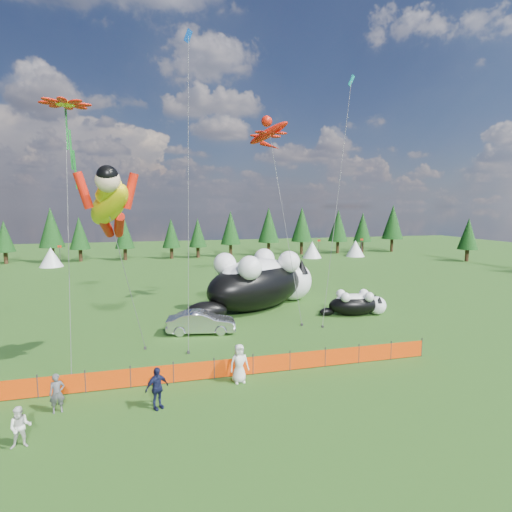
{
  "coord_description": "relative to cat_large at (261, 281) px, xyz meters",
  "views": [
    {
      "loc": [
        -3.75,
        -22.0,
        8.58
      ],
      "look_at": [
        2.97,
        4.0,
        5.24
      ],
      "focal_mm": 28.0,
      "sensor_mm": 36.0,
      "label": 1
    }
  ],
  "objects": [
    {
      "name": "spectator_c",
      "position": [
        -8.81,
        -15.4,
        -1.39
      ],
      "size": [
        1.2,
        1.0,
        1.83
      ],
      "primitive_type": "imported",
      "rotation": [
        0.0,
        0.0,
        0.51
      ],
      "color": "#161B3D",
      "rests_on": "ground"
    },
    {
      "name": "spectator_a",
      "position": [
        -12.86,
        -14.67,
        -1.47
      ],
      "size": [
        0.68,
        0.52,
        1.67
      ],
      "primitive_type": "imported",
      "rotation": [
        0.0,
        0.0,
        0.22
      ],
      "color": "#515256",
      "rests_on": "ground"
    },
    {
      "name": "cat_large",
      "position": [
        0.0,
        0.0,
        0.0
      ],
      "size": [
        12.14,
        9.2,
        4.85
      ],
      "rotation": [
        0.0,
        0.0,
        0.54
      ],
      "color": "black",
      "rests_on": "ground"
    },
    {
      "name": "diamond_kite_a",
      "position": [
        -6.26,
        -5.25,
        15.99
      ],
      "size": [
        1.18,
        4.8,
        20.18
      ],
      "color": "blue",
      "rests_on": "ground"
    },
    {
      "name": "gecko_kite",
      "position": [
        0.96,
        1.33,
        12.44
      ],
      "size": [
        5.93,
        10.3,
        16.57
      ],
      "color": "red",
      "rests_on": "ground"
    },
    {
      "name": "tree_line",
      "position": [
        -5.01,
        34.93,
        1.7
      ],
      "size": [
        90.0,
        4.0,
        8.0
      ],
      "primitive_type": null,
      "color": "black",
      "rests_on": "ground"
    },
    {
      "name": "ground",
      "position": [
        -5.01,
        -10.07,
        -2.3
      ],
      "size": [
        160.0,
        160.0,
        0.0
      ],
      "primitive_type": "plane",
      "color": "#143509",
      "rests_on": "ground"
    },
    {
      "name": "diamond_kite_b",
      "position": [
        7.45,
        -0.65,
        15.91
      ],
      "size": [
        5.44,
        6.74,
        20.49
      ],
      "color": "#0EA5AB",
      "rests_on": "ground"
    },
    {
      "name": "spectator_e",
      "position": [
        -4.87,
        -13.75,
        -1.34
      ],
      "size": [
        0.98,
        0.69,
        1.92
      ],
      "primitive_type": "imported",
      "rotation": [
        0.0,
        0.0,
        0.09
      ],
      "color": "white",
      "rests_on": "ground"
    },
    {
      "name": "safety_fence",
      "position": [
        -5.01,
        -13.07,
        -1.8
      ],
      "size": [
        22.06,
        0.06,
        1.1
      ],
      "color": "#262626",
      "rests_on": "ground"
    },
    {
      "name": "car",
      "position": [
        -5.77,
        -5.62,
        -1.54
      ],
      "size": [
        4.83,
        2.37,
        1.52
      ],
      "primitive_type": "imported",
      "rotation": [
        0.0,
        0.0,
        1.4
      ],
      "color": "silver",
      "rests_on": "ground"
    },
    {
      "name": "spectator_b",
      "position": [
        -13.56,
        -17.04,
        -1.54
      ],
      "size": [
        0.78,
        0.51,
        1.53
      ],
      "primitive_type": "imported",
      "rotation": [
        0.0,
        0.0,
        0.1
      ],
      "color": "white",
      "rests_on": "ground"
    },
    {
      "name": "flower_kite",
      "position": [
        -13.21,
        -7.47,
        11.7
      ],
      "size": [
        3.41,
        5.4,
        14.49
      ],
      "color": "red",
      "rests_on": "ground"
    },
    {
      "name": "festival_tents",
      "position": [
        5.99,
        29.93,
        -0.9
      ],
      "size": [
        50.0,
        3.2,
        2.8
      ],
      "primitive_type": null,
      "color": "white",
      "rests_on": "ground"
    },
    {
      "name": "superhero_kite",
      "position": [
        -10.86,
        -10.63,
        6.36
      ],
      "size": [
        5.72,
        5.89,
        10.94
      ],
      "color": "yellow",
      "rests_on": "ground"
    },
    {
      "name": "cat_small",
      "position": [
        6.75,
        -4.1,
        -1.37
      ],
      "size": [
        5.42,
        2.5,
        1.96
      ],
      "rotation": [
        0.0,
        0.0,
        -0.15
      ],
      "color": "black",
      "rests_on": "ground"
    }
  ]
}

